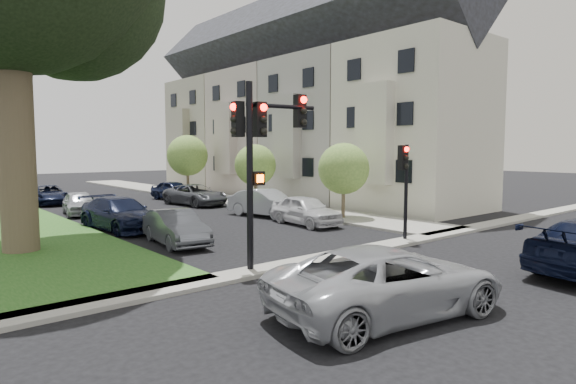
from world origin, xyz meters
TOP-DOWN VIEW (x-y plane):
  - ground at (0.00, 0.00)m, footprint 140.00×140.00m
  - sidewalk_right at (6.75, 24.00)m, footprint 3.50×44.00m
  - sidewalk_cross at (0.00, 2.00)m, footprint 60.00×1.00m
  - house_a at (12.45, 8.00)m, footprint 7.70×7.55m
  - house_b at (12.45, 15.50)m, footprint 7.70×7.55m
  - house_c at (12.45, 23.00)m, footprint 7.70×7.55m
  - house_d at (12.45, 30.50)m, footprint 7.70×7.55m
  - small_tree_a at (6.20, 7.93)m, footprint 2.66×2.66m
  - small_tree_b at (6.20, 15.67)m, footprint 2.66×2.66m
  - small_tree_c at (6.20, 24.66)m, footprint 3.18×3.18m
  - traffic_signal_main at (-3.36, 2.24)m, footprint 2.74×0.72m
  - traffic_signal_secondary at (3.58, 2.19)m, footprint 0.51×0.41m
  - car_cross_near at (-3.62, -2.75)m, footprint 5.89×3.45m
  - car_parked_0 at (3.55, 7.89)m, footprint 2.07×4.35m
  - car_parked_1 at (3.83, 11.46)m, footprint 2.41×4.74m
  - car_parked_2 at (3.56, 18.72)m, footprint 2.82×5.14m
  - car_parked_3 at (3.96, 22.57)m, footprint 2.26×4.31m
  - car_parked_5 at (-3.55, 7.48)m, footprint 1.88×4.19m
  - car_parked_6 at (-3.91, 12.19)m, footprint 2.56×5.30m
  - car_parked_7 at (-3.75, 18.71)m, footprint 2.22×4.10m
  - car_parked_8 at (-3.71, 25.48)m, footprint 2.47×4.73m

SIDE VIEW (x-z plane):
  - ground at x=0.00m, z-range 0.00..0.00m
  - sidewalk_right at x=6.75m, z-range 0.00..0.12m
  - sidewalk_cross at x=0.00m, z-range 0.00..0.12m
  - car_parked_8 at x=-3.71m, z-range 0.00..1.27m
  - car_parked_7 at x=-3.75m, z-range 0.00..1.33m
  - car_parked_5 at x=-3.55m, z-range 0.00..1.34m
  - car_parked_2 at x=3.56m, z-range 0.00..1.36m
  - car_parked_3 at x=3.96m, z-range 0.00..1.40m
  - car_parked_0 at x=3.55m, z-range 0.00..1.43m
  - car_parked_6 at x=-3.91m, z-range 0.00..1.49m
  - car_parked_1 at x=3.83m, z-range 0.00..1.49m
  - car_cross_near at x=-3.62m, z-range 0.00..1.54m
  - small_tree_b at x=6.20m, z-range 0.66..4.64m
  - small_tree_a at x=6.20m, z-range 0.66..4.65m
  - traffic_signal_secondary at x=3.58m, z-range 0.76..4.59m
  - small_tree_c at x=6.20m, z-range 0.79..5.56m
  - traffic_signal_main at x=-3.36m, z-range 1.06..6.66m
  - house_a at x=12.45m, z-range -1.05..14.92m
  - house_b at x=12.45m, z-range -1.05..14.92m
  - house_c at x=12.45m, z-range -1.05..14.92m
  - house_d at x=12.45m, z-range -1.05..14.92m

